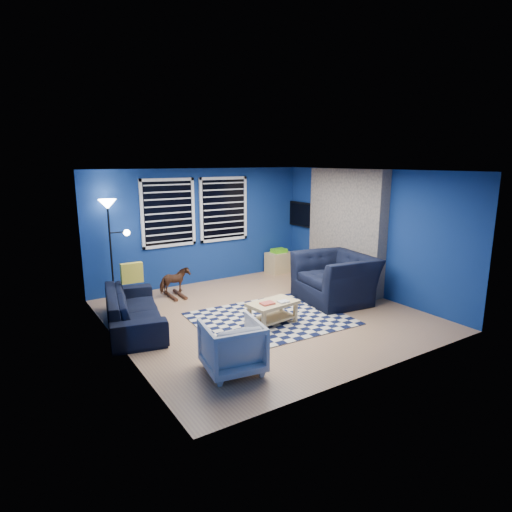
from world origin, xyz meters
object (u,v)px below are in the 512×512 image
Objects in this scene: armchair_bent at (232,347)px; rocking_horse at (175,281)px; armchair_big at (335,278)px; tv at (303,215)px; coffee_table at (273,308)px; sofa at (134,309)px; cabinet at (279,262)px; floor_lamp at (110,218)px.

armchair_bent reaches higher than rocking_horse.
tv is at bearing 164.66° from armchair_big.
tv is at bearing 43.52° from coffee_table.
sofa is at bearing 125.18° from rocking_horse.
coffee_table is (0.80, -2.26, -0.04)m from rocking_horse.
armchair_big is at bearing -112.55° from tv.
rocking_horse reaches higher than coffee_table.
rocking_horse is 2.89m from cabinet.
tv is 1.15× the size of coffee_table.
armchair_bent is at bearing -82.29° from floor_lamp.
cabinet is at bearing 178.90° from armchair_big.
coffee_table is 0.44× the size of floor_lamp.
rocking_horse is at bearing -34.10° from sofa.
floor_lamp is at bearing 58.76° from rocking_horse.
coffee_table is at bearing -70.79° from armchair_big.
sofa is 3.42× the size of rocking_horse.
armchair_bent reaches higher than sofa.
sofa is 3.76m from armchair_big.
sofa is at bearing -164.08° from cabinet.
armchair_big is 1.61× the size of coffee_table.
coffee_table is 3.53m from floor_lamp.
sofa is at bearing 150.01° from coffee_table.
cabinet is 0.32× the size of floor_lamp.
coffee_table is (1.35, 1.04, -0.05)m from armchair_bent.
floor_lamp is at bearing 124.56° from coffee_table.
armchair_bent is 5.06m from cabinet.
sofa is at bearing -163.86° from tv.
armchair_bent is (0.61, -2.17, 0.03)m from sofa.
sofa reaches higher than cabinet.
armchair_big is 0.71× the size of floor_lamp.
coffee_table is at bearing -132.64° from cabinet.
sofa is 2.40× the size of coffee_table.
floor_lamp is (-1.06, 0.44, 1.28)m from rocking_horse.
rocking_horse is (-2.51, 1.89, -0.13)m from armchair_big.
tv is at bearing -3.18° from floor_lamp.
cabinet is at bearing -89.89° from rocking_horse.
coffee_table is (1.97, -1.13, -0.02)m from sofa.
tv is 5.36m from armchair_bent.
armchair_big reaches higher than rocking_horse.
cabinet is at bearing -123.29° from armchair_bent.
sofa is 1.06× the size of floor_lamp.
armchair_bent is at bearing -137.71° from cabinet.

